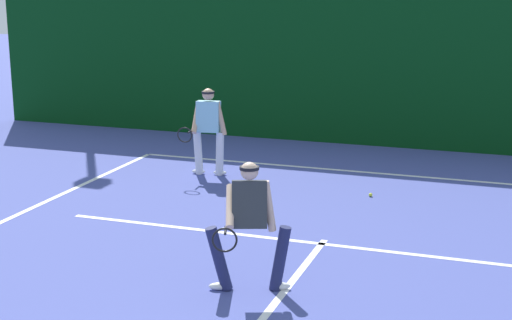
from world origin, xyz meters
TOP-DOWN VIEW (x-y plane):
  - court_line_baseline_far at (0.00, 10.54)m, footprint 9.95×0.10m
  - court_line_service at (0.00, 6.22)m, footprint 8.11×0.10m
  - player_near at (-0.42, 4.32)m, footprint 1.03×0.95m
  - player_far at (-3.07, 9.37)m, footprint 0.73×0.85m
  - tennis_ball at (0.19, 8.87)m, footprint 0.07×0.07m
  - back_fence_windscreen at (0.00, 13.06)m, footprint 20.47×0.12m

SIDE VIEW (x-z plane):
  - court_line_baseline_far at x=0.00m, z-range 0.00..0.01m
  - court_line_service at x=0.00m, z-range 0.00..0.01m
  - tennis_ball at x=0.19m, z-range 0.00..0.07m
  - player_near at x=-0.42m, z-range 0.08..1.69m
  - player_far at x=-3.07m, z-range 0.09..1.77m
  - back_fence_windscreen at x=0.00m, z-range 0.00..3.54m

